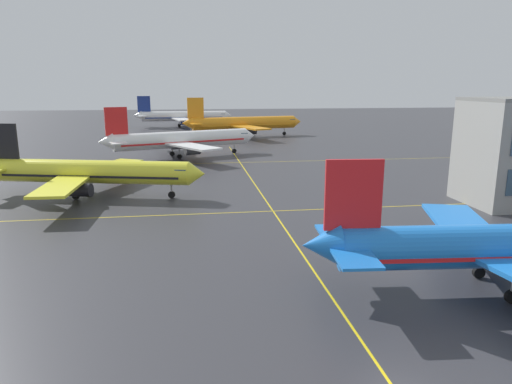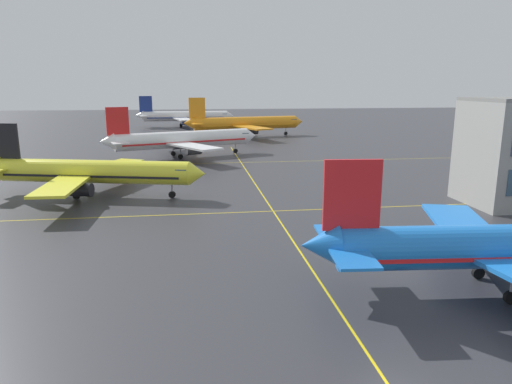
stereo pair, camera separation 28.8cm
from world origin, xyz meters
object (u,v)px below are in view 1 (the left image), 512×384
(airliner_far_left_stand, at_px, (243,123))
(airliner_third_row, at_px, (181,140))
(airliner_far_right_stand, at_px, (183,116))
(airliner_second_row, at_px, (90,172))

(airliner_far_left_stand, bearing_deg, airliner_third_row, -114.73)
(airliner_third_row, relative_size, airliner_far_left_stand, 0.91)
(airliner_far_left_stand, xyz_separation_m, airliner_far_right_stand, (-19.26, 38.77, -0.14))
(airliner_third_row, bearing_deg, airliner_second_row, -109.16)
(airliner_second_row, relative_size, airliner_third_row, 0.94)
(airliner_far_right_stand, bearing_deg, airliner_far_left_stand, -63.59)
(airliner_third_row, height_order, airliner_far_left_stand, airliner_far_left_stand)
(airliner_second_row, bearing_deg, airliner_far_right_stand, 83.88)
(airliner_third_row, distance_m, airliner_far_left_stand, 45.24)
(airliner_third_row, xyz_separation_m, airliner_far_right_stand, (-0.33, 79.87, 0.11))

